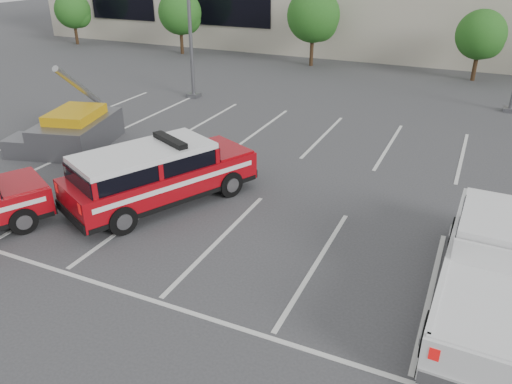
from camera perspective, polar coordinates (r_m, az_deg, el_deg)
ground at (r=13.33m, az=-4.23°, el=-5.50°), size 120.00×120.00×0.00m
stall_markings at (r=16.94m, az=3.04°, el=1.76°), size 23.00×15.00×0.01m
tree_far_left at (r=44.40m, az=-20.08°, el=18.80°), size 2.77×2.77×3.99m
tree_left at (r=38.19m, az=-8.53°, el=19.46°), size 3.07×3.07×4.42m
tree_mid_left at (r=33.85m, az=6.74°, el=19.21°), size 3.37×3.37×4.85m
tree_mid_right at (r=32.25m, az=24.45°, el=15.88°), size 2.77×2.77×3.99m
fire_chief_suv at (r=15.12m, az=-11.04°, el=1.54°), size 4.32×5.98×1.99m
white_pickup at (r=11.75m, az=26.02°, el=-8.72°), size 2.36×6.37×1.94m
utility_rig at (r=20.61m, az=-20.13°, el=6.61°), size 3.41×4.32×3.28m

